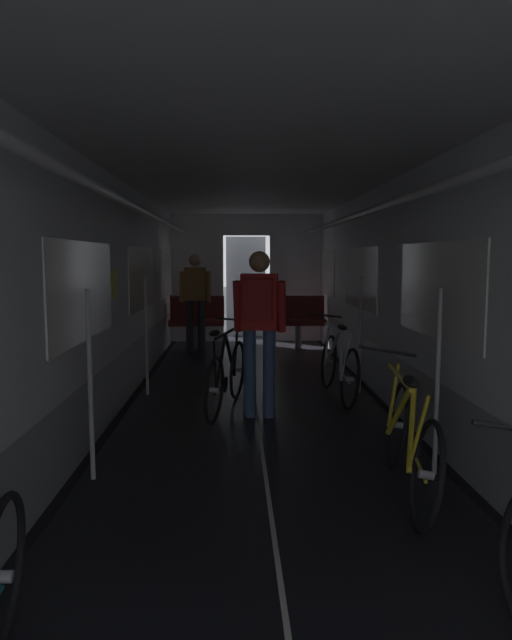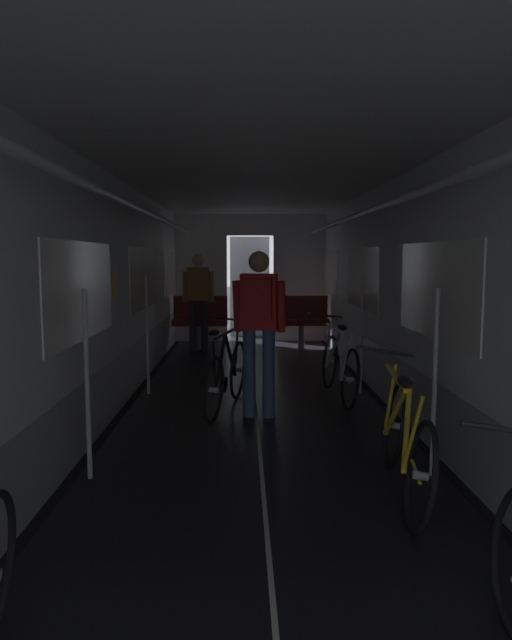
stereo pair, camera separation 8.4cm
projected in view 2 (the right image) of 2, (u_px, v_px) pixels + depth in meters
name	position (u px, v px, depth m)	size (l,w,h in m)	color
train_car_shell	(257.00, 250.00, 5.52)	(3.14, 12.34, 2.57)	black
bench_seat_far_left	(200.00, 317.00, 10.07)	(0.98, 0.51, 0.95)	gray
bench_seat_far_right	(301.00, 317.00, 10.11)	(0.98, 0.51, 0.95)	gray
bicycle_yellow	(405.00, 441.00, 3.85)	(0.44, 1.69, 0.96)	black
bicycle_silver	(339.00, 366.00, 6.51)	(0.44, 1.69, 0.95)	black
person_cyclist_aisle	(259.00, 318.00, 5.68)	(0.55, 0.42, 1.69)	#384C75
bicycle_black_in_aisle	(226.00, 375.00, 6.01)	(0.53, 1.66, 0.94)	black
person_standing_near_bench	(198.00, 296.00, 9.65)	(0.53, 0.23, 1.69)	#2D2D33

